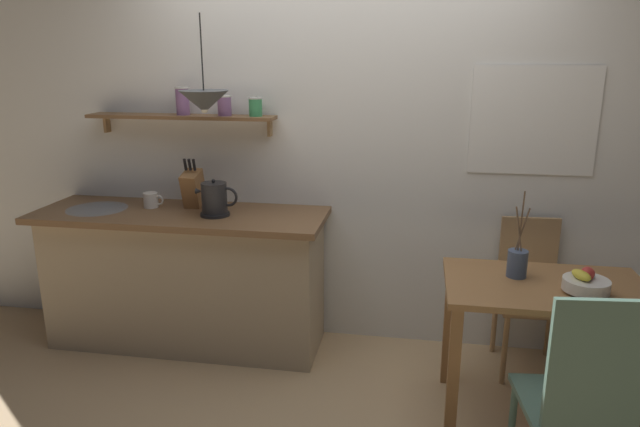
{
  "coord_description": "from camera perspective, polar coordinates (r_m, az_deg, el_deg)",
  "views": [
    {
      "loc": [
        0.46,
        -2.98,
        1.86
      ],
      "look_at": [
        -0.1,
        0.25,
        0.95
      ],
      "focal_mm": 32.37,
      "sensor_mm": 36.0,
      "label": 1
    }
  ],
  "objects": [
    {
      "name": "ground_plane",
      "position": [
        3.54,
        0.94,
        -16.17
      ],
      "size": [
        14.0,
        14.0,
        0.0
      ],
      "primitive_type": "plane",
      "color": "tan"
    },
    {
      "name": "back_wall",
      "position": [
        3.67,
        5.8,
        7.48
      ],
      "size": [
        6.8,
        0.11,
        2.7
      ],
      "color": "white",
      "rests_on": "ground_plane"
    },
    {
      "name": "kitchen_counter",
      "position": [
        3.87,
        -13.17,
        -6.15
      ],
      "size": [
        1.83,
        0.63,
        0.9
      ],
      "color": "tan",
      "rests_on": "ground_plane"
    },
    {
      "name": "wall_shelf",
      "position": [
        3.76,
        -12.42,
        9.74
      ],
      "size": [
        1.22,
        0.2,
        0.31
      ],
      "color": "brown"
    },
    {
      "name": "dining_table",
      "position": [
        3.15,
        21.26,
        -8.78
      ],
      "size": [
        0.99,
        0.64,
        0.75
      ],
      "color": "#9E6B3D",
      "rests_on": "ground_plane"
    },
    {
      "name": "dining_chair_near",
      "position": [
        2.6,
        24.36,
        -16.11
      ],
      "size": [
        0.45,
        0.44,
        1.01
      ],
      "color": "#4C6B5B",
      "rests_on": "ground_plane"
    },
    {
      "name": "dining_chair_far",
      "position": [
        3.72,
        20.01,
        -6.86
      ],
      "size": [
        0.41,
        0.45,
        0.9
      ],
      "color": "tan",
      "rests_on": "ground_plane"
    },
    {
      "name": "fruit_bowl",
      "position": [
        3.05,
        24.78,
        -6.28
      ],
      "size": [
        0.22,
        0.22,
        0.12
      ],
      "color": "silver",
      "rests_on": "dining_table"
    },
    {
      "name": "twig_vase",
      "position": [
        3.13,
        18.93,
        -4.59
      ],
      "size": [
        0.1,
        0.1,
        0.45
      ],
      "color": "#475675",
      "rests_on": "dining_table"
    },
    {
      "name": "electric_kettle",
      "position": [
        3.56,
        -10.36,
        1.38
      ],
      "size": [
        0.26,
        0.18,
        0.23
      ],
      "color": "black",
      "rests_on": "kitchen_counter"
    },
    {
      "name": "knife_block",
      "position": [
        3.77,
        -12.44,
        2.49
      ],
      "size": [
        0.11,
        0.2,
        0.32
      ],
      "color": "#9E6B3D",
      "rests_on": "kitchen_counter"
    },
    {
      "name": "coffee_mug_by_sink",
      "position": [
        3.85,
        -16.34,
        1.28
      ],
      "size": [
        0.13,
        0.09,
        0.1
      ],
      "color": "white",
      "rests_on": "kitchen_counter"
    },
    {
      "name": "pendant_lamp",
      "position": [
        3.42,
        -11.38,
        10.79
      ],
      "size": [
        0.29,
        0.29,
        0.55
      ],
      "color": "black"
    }
  ]
}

